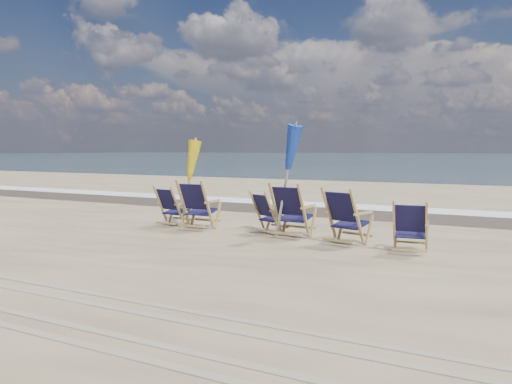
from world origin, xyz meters
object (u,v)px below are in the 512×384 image
beach_chair_4 (357,218)px  umbrella_blue (285,151)px  beach_chair_0 (177,207)px  beach_chair_1 (207,206)px  beach_chair_2 (272,214)px  umbrella_yellow (187,163)px  beach_chair_5 (426,228)px  beach_chair_3 (303,211)px

beach_chair_4 → umbrella_blue: umbrella_blue is taller
beach_chair_4 → umbrella_blue: bearing=5.3°
beach_chair_0 → beach_chair_1: 0.88m
beach_chair_2 → umbrella_yellow: umbrella_yellow is taller
beach_chair_1 → beach_chair_2: beach_chair_1 is taller
beach_chair_0 → beach_chair_2: 2.32m
beach_chair_5 → beach_chair_3: bearing=-15.9°
umbrella_blue → beach_chair_1: bearing=179.5°
umbrella_blue → beach_chair_5: bearing=-8.1°
beach_chair_2 → beach_chair_4: size_ratio=0.84×
umbrella_yellow → umbrella_blue: umbrella_blue is taller
beach_chair_3 → umbrella_yellow: size_ratio=0.57×
beach_chair_3 → beach_chair_4: bearing=169.6°
beach_chair_3 → beach_chair_4: size_ratio=1.04×
umbrella_yellow → beach_chair_3: bearing=-5.0°
beach_chair_0 → umbrella_blue: size_ratio=0.42×
beach_chair_0 → beach_chair_2: beach_chair_0 is taller
beach_chair_0 → umbrella_yellow: 1.00m
beach_chair_1 → beach_chair_3: beach_chair_3 is taller
beach_chair_3 → umbrella_blue: (-0.38, -0.01, 1.15)m
beach_chair_2 → beach_chair_3: 0.77m
beach_chair_1 → beach_chair_3: (2.19, -0.01, 0.00)m
beach_chair_1 → beach_chair_4: size_ratio=1.03×
beach_chair_3 → beach_chair_5: beach_chair_3 is taller
beach_chair_2 → beach_chair_5: beach_chair_5 is taller
beach_chair_4 → beach_chair_2: bearing=1.9°
beach_chair_4 → beach_chair_5: size_ratio=1.17×
umbrella_yellow → umbrella_blue: 2.51m
beach_chair_3 → beach_chair_4: 1.17m
beach_chair_1 → beach_chair_5: (4.52, -0.40, -0.09)m
beach_chair_2 → beach_chair_5: bearing=-166.5°
beach_chair_0 → umbrella_yellow: umbrella_yellow is taller
beach_chair_4 → umbrella_yellow: size_ratio=0.55×
beach_chair_0 → beach_chair_4: size_ratio=0.87×
beach_chair_0 → beach_chair_4: beach_chair_4 is taller
umbrella_blue → beach_chair_0: bearing=177.2°
beach_chair_0 → umbrella_blue: umbrella_blue is taller
beach_chair_4 → beach_chair_5: 1.20m
beach_chair_0 → beach_chair_3: bearing=-175.6°
beach_chair_0 → umbrella_blue: (2.68, -0.13, 1.24)m
beach_chair_1 → beach_chair_0: bearing=-9.5°
beach_chair_2 → umbrella_blue: bearing=176.8°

